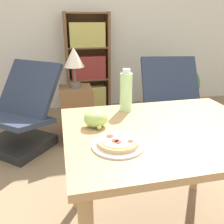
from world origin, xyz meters
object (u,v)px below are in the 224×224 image
at_px(pizza_on_plate, 118,143).
at_px(drink_bottle, 127,91).
at_px(lounge_chair_far, 172,111).
at_px(grape_bunch, 96,119).
at_px(side_table, 77,114).
at_px(table_lamp, 74,59).
at_px(potted_plant_floor, 184,88).
at_px(lounge_chair_near, 21,122).
at_px(bookshelf, 88,66).

bearing_deg(pizza_on_plate, drink_bottle, 69.52).
xyz_separation_m(drink_bottle, lounge_chair_far, (0.88, 1.05, -0.59)).
bearing_deg(grape_bunch, side_table, 90.43).
height_order(side_table, table_lamp, table_lamp).
bearing_deg(lounge_chair_far, table_lamp, -174.69).
bearing_deg(lounge_chair_far, pizza_on_plate, -115.41).
relative_size(table_lamp, potted_plant_floor, 0.63).
bearing_deg(potted_plant_floor, table_lamp, -159.74).
relative_size(pizza_on_plate, drink_bottle, 0.92).
relative_size(drink_bottle, side_table, 0.42).
bearing_deg(lounge_chair_near, table_lamp, 41.80).
bearing_deg(pizza_on_plate, grape_bunch, 105.72).
bearing_deg(potted_plant_floor, grape_bunch, -129.87).
distance_m(lounge_chair_far, potted_plant_floor, 0.86).
distance_m(grape_bunch, bookshelf, 2.36).
xyz_separation_m(drink_bottle, lounge_chair_near, (-0.83, 1.11, -0.59)).
xyz_separation_m(drink_bottle, table_lamp, (-0.24, 1.13, 0.04)).
relative_size(grape_bunch, table_lamp, 0.31).
height_order(grape_bunch, bookshelf, bookshelf).
distance_m(lounge_chair_near, table_lamp, 0.87).
distance_m(lounge_chair_near, potted_plant_floor, 2.31).
distance_m(pizza_on_plate, lounge_chair_far, 1.88).
bearing_deg(pizza_on_plate, lounge_chair_far, 55.04).
height_order(pizza_on_plate, grape_bunch, grape_bunch).
bearing_deg(potted_plant_floor, bookshelf, 163.53).
height_order(side_table, potted_plant_floor, potted_plant_floor).
bearing_deg(drink_bottle, grape_bunch, -137.34).
distance_m(pizza_on_plate, side_table, 1.64).
height_order(pizza_on_plate, drink_bottle, drink_bottle).
height_order(table_lamp, potted_plant_floor, table_lamp).
distance_m(drink_bottle, lounge_chair_near, 1.51).
relative_size(drink_bottle, table_lamp, 0.63).
bearing_deg(pizza_on_plate, table_lamp, 92.72).
height_order(pizza_on_plate, lounge_chair_near, lounge_chair_near).
height_order(drink_bottle, lounge_chair_far, drink_bottle).
relative_size(pizza_on_plate, potted_plant_floor, 0.36).
xyz_separation_m(drink_bottle, side_table, (-0.24, 1.13, -0.57)).
bearing_deg(bookshelf, drink_bottle, -90.71).
distance_m(lounge_chair_near, lounge_chair_far, 1.71).
xyz_separation_m(pizza_on_plate, grape_bunch, (-0.06, 0.23, 0.03)).
bearing_deg(pizza_on_plate, lounge_chair_near, 113.39).
bearing_deg(bookshelf, lounge_chair_far, -52.07).
distance_m(lounge_chair_far, side_table, 1.12).
bearing_deg(table_lamp, drink_bottle, -78.08).
relative_size(lounge_chair_near, potted_plant_floor, 1.51).
height_order(lounge_chair_near, lounge_chair_far, same).
distance_m(drink_bottle, table_lamp, 1.16).
relative_size(grape_bunch, bookshelf, 0.09).
relative_size(pizza_on_plate, side_table, 0.39).
xyz_separation_m(side_table, potted_plant_floor, (1.63, 0.60, 0.04)).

